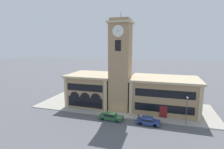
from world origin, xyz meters
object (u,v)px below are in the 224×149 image
object	(u,v)px
parked_car_near	(111,116)
parked_car_mid	(148,121)
bollard	(139,116)
street_lamp	(187,106)

from	to	relation	value
parked_car_near	parked_car_mid	xyz separation A→B (m)	(7.26, -0.00, -0.03)
parked_car_mid	bollard	xyz separation A→B (m)	(-1.96, 1.60, -0.04)
street_lamp	parked_car_mid	bearing A→B (deg)	-163.71
parked_car_mid	bollard	size ratio (longest dim) A/B	4.12
parked_car_mid	bollard	bearing A→B (deg)	143.83
parked_car_near	parked_car_mid	bearing A→B (deg)	3.16
parked_car_near	street_lamp	size ratio (longest dim) A/B	0.92
bollard	parked_car_mid	bearing A→B (deg)	-39.33
parked_car_mid	bollard	distance (m)	2.53
parked_car_near	parked_car_mid	size ratio (longest dim) A/B	1.09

